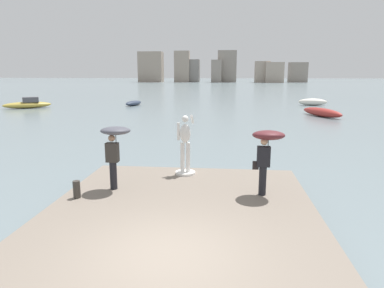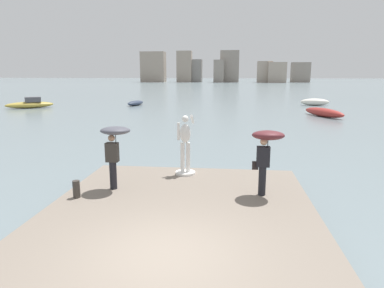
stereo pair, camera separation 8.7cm
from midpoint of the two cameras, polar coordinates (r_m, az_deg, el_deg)
ground_plane at (r=46.50m, az=4.24°, el=6.74°), size 400.00×400.00×0.00m
pier at (r=8.98m, az=-2.72°, el=-13.33°), size 7.28×9.47×0.40m
statue_white_figure at (r=12.34m, az=-1.32°, el=-0.56°), size 0.71×0.92×2.16m
onlooker_left at (r=10.90m, az=-12.84°, el=0.49°), size 0.92×0.93×2.00m
onlooker_right at (r=10.33m, az=11.96°, el=-0.08°), size 0.96×0.98×2.00m
mooring_bollard at (r=10.73m, az=-18.65°, el=-7.08°), size 0.21×0.21×0.51m
boat_near at (r=43.46m, az=-9.64°, el=6.65°), size 1.84×3.46×0.59m
boat_mid at (r=34.20m, az=20.49°, el=4.91°), size 3.09×5.23×0.78m
boat_far at (r=45.35m, az=19.17°, el=6.54°), size 3.47×1.43×0.86m
boat_leftward at (r=43.80m, az=-25.44°, el=5.94°), size 5.03×4.01×1.24m
distant_skyline at (r=146.49m, az=3.39°, el=12.24°), size 69.21×12.75×12.78m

